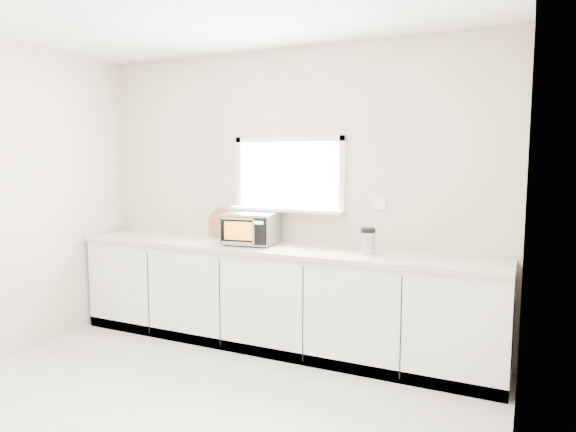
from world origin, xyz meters
The scene contains 7 objects.
back_wall centered at (0.00, 2.00, 1.36)m, with size 4.00×0.17×2.70m.
cabinets centered at (0.00, 1.70, 0.44)m, with size 3.92×0.60×0.88m, color white.
countertop centered at (0.00, 1.69, 0.90)m, with size 3.92×0.64×0.04m, color beige.
microwave centered at (-0.25, 1.69, 1.07)m, with size 0.49×0.41×0.29m.
knife_block centered at (-0.46, 1.78, 1.04)m, with size 0.14×0.21×0.27m.
cutting_board centered at (-0.73, 1.94, 1.06)m, with size 0.29×0.29×0.02m, color #B06644.
coffee_grinder centered at (0.84, 1.72, 1.03)m, with size 0.16×0.16×0.22m.
Camera 1 is at (2.03, -2.32, 1.70)m, focal length 32.00 mm.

